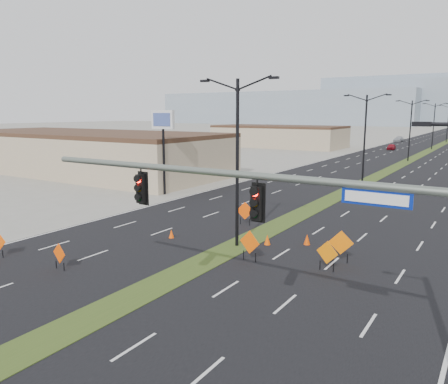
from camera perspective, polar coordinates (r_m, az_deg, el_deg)
The scene contains 25 objects.
ground at distance 18.49m, azimuth -18.59°, elevation -16.16°, with size 600.00×600.00×0.00m, color gray.
road_surface at distance 111.22m, azimuth 25.74°, elevation 5.18°, with size 25.00×400.00×0.02m, color black.
median_strip at distance 111.22m, azimuth 25.74°, elevation 5.18°, with size 2.00×400.00×0.04m, color #344A1A.
building_sw_near at distance 62.96m, azimuth -17.67°, elevation 4.79°, with size 40.00×16.00×5.00m, color tan.
building_sw_far at distance 105.48m, azimuth 7.17°, elevation 7.12°, with size 30.00×14.00×4.50m, color tan.
mesa_west at distance 319.26m, azimuth 8.01°, elevation 10.79°, with size 180.00×50.00×22.00m, color #8697A6.
mesa_backdrop at distance 333.04m, azimuth 25.55°, elevation 10.74°, with size 140.00×50.00×32.00m, color #8697A6.
signal_mast at distance 13.40m, azimuth 11.33°, elevation -4.10°, with size 16.30×0.60×8.00m.
streetlight_0 at distance 25.90m, azimuth 1.75°, elevation 4.44°, with size 5.15×0.24×10.02m.
streetlight_1 at distance 51.91m, azimuth 17.91°, elevation 6.92°, with size 5.15×0.24×10.02m.
streetlight_2 at distance 79.29m, azimuth 23.15°, elevation 7.61°, with size 5.15×0.24×10.02m.
streetlight_3 at distance 106.99m, azimuth 25.70°, elevation 7.93°, with size 5.15×0.24×10.02m.
streetlight_4 at distance 134.81m, azimuth 27.20°, elevation 8.10°, with size 5.15×0.24×10.02m.
car_left at distance 102.72m, azimuth 21.02°, elevation 5.53°, with size 1.51×3.76×1.28m, color maroon.
car_far at distance 131.99m, azimuth 21.84°, elevation 6.42°, with size 1.96×4.83×1.40m, color #A6AAB0.
construction_sign_1 at distance 24.39m, azimuth -20.72°, elevation -7.64°, with size 1.07×0.16×1.43m.
construction_sign_2 at distance 31.63m, azimuth 2.76°, elevation -2.57°, with size 1.25×0.42×1.72m.
construction_sign_3 at distance 24.10m, azimuth 3.36°, elevation -6.70°, with size 1.30×0.22×1.74m.
construction_sign_4 at distance 23.19m, azimuth 13.33°, elevation -7.83°, with size 1.21×0.26×1.63m.
construction_sign_5 at distance 24.72m, azimuth 15.03°, elevation -6.53°, with size 1.30×0.41×1.79m.
cone_0 at distance 28.77m, azimuth -6.89°, elevation -5.44°, with size 0.35×0.35×0.58m, color #F54B05.
cone_1 at distance 27.26m, azimuth 5.68°, elevation -6.22°, with size 0.40×0.40×0.67m, color #EB4F04.
cone_2 at distance 27.63m, azimuth 10.79°, elevation -6.11°, with size 0.41×0.41×0.68m, color #DB4304.
cone_3 at distance 36.59m, azimuth 5.02°, elevation -1.96°, with size 0.37×0.37×0.61m, color orange.
pole_sign_west at distance 43.37m, azimuth -7.98°, elevation 8.43°, with size 2.72×0.47×8.30m.
Camera 1 is at (13.18, -10.14, 8.09)m, focal length 35.00 mm.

